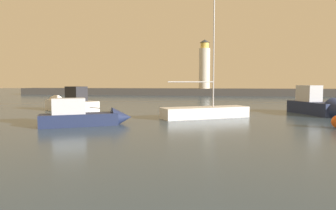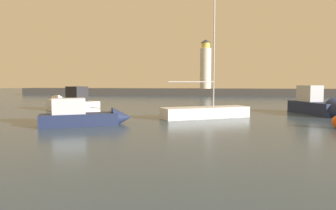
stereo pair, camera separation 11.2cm
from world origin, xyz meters
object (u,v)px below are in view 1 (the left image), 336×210
motorboat_1 (321,106)px  lighthouse (204,65)px  motorboat_3 (88,116)px  sailboat_moored (205,111)px  motorboat_0 (66,104)px

motorboat_1 → lighthouse: bearing=107.0°
motorboat_3 → sailboat_moored: sailboat_moored is taller
lighthouse → motorboat_1: lighthouse is taller
motorboat_1 → motorboat_3: motorboat_1 is taller
motorboat_0 → sailboat_moored: 16.06m
lighthouse → sailboat_moored: sailboat_moored is taller
motorboat_1 → sailboat_moored: sailboat_moored is taller
motorboat_0 → motorboat_3: size_ratio=1.30×
lighthouse → motorboat_3: (-6.74, -51.35, -6.48)m
lighthouse → motorboat_3: size_ratio=1.75×
motorboat_3 → sailboat_moored: (8.40, 6.12, -0.10)m
sailboat_moored → motorboat_3: bearing=-143.9°
lighthouse → sailboat_moored: 45.74m
motorboat_0 → sailboat_moored: bearing=-15.0°
motorboat_3 → sailboat_moored: 10.39m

